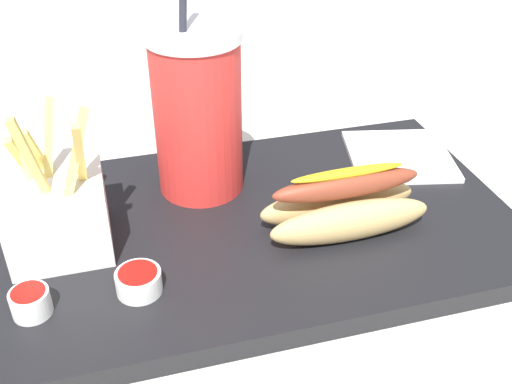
{
  "coord_description": "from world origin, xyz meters",
  "views": [
    {
      "loc": [
        0.13,
        0.47,
        0.37
      ],
      "look_at": [
        0.0,
        0.0,
        0.05
      ],
      "focal_mm": 43.29,
      "sensor_mm": 36.0,
      "label": 1
    }
  ],
  "objects_px": {
    "ketchup_cup_1": "(139,281)",
    "soda_cup": "(198,112)",
    "ketchup_cup_2": "(30,301)",
    "hot_dog_1": "(345,206)",
    "napkin_stack": "(399,156)",
    "fries_basket": "(57,209)"
  },
  "relations": [
    {
      "from": "ketchup_cup_1",
      "to": "ketchup_cup_2",
      "type": "bearing_deg",
      "value": 2.02
    },
    {
      "from": "ketchup_cup_2",
      "to": "napkin_stack",
      "type": "height_order",
      "value": "ketchup_cup_2"
    },
    {
      "from": "soda_cup",
      "to": "hot_dog_1",
      "type": "distance_m",
      "value": 0.17
    },
    {
      "from": "fries_basket",
      "to": "hot_dog_1",
      "type": "xyz_separation_m",
      "value": [
        -0.25,
        0.05,
        -0.01
      ]
    },
    {
      "from": "ketchup_cup_2",
      "to": "hot_dog_1",
      "type": "bearing_deg",
      "value": -172.2
    },
    {
      "from": "ketchup_cup_1",
      "to": "ketchup_cup_2",
      "type": "xyz_separation_m",
      "value": [
        0.08,
        0.0,
        0.0
      ]
    },
    {
      "from": "soda_cup",
      "to": "ketchup_cup_2",
      "type": "xyz_separation_m",
      "value": [
        0.17,
        0.15,
        -0.07
      ]
    },
    {
      "from": "soda_cup",
      "to": "ketchup_cup_1",
      "type": "relative_size",
      "value": 6.76
    },
    {
      "from": "ketchup_cup_1",
      "to": "ketchup_cup_2",
      "type": "relative_size",
      "value": 1.22
    },
    {
      "from": "ketchup_cup_2",
      "to": "fries_basket",
      "type": "bearing_deg",
      "value": -106.77
    },
    {
      "from": "soda_cup",
      "to": "napkin_stack",
      "type": "bearing_deg",
      "value": 179.01
    },
    {
      "from": "fries_basket",
      "to": "hot_dog_1",
      "type": "height_order",
      "value": "fries_basket"
    },
    {
      "from": "soda_cup",
      "to": "ketchup_cup_2",
      "type": "bearing_deg",
      "value": 41.72
    },
    {
      "from": "soda_cup",
      "to": "fries_basket",
      "type": "xyz_separation_m",
      "value": [
        0.14,
        0.06,
        -0.05
      ]
    },
    {
      "from": "ketchup_cup_1",
      "to": "soda_cup",
      "type": "bearing_deg",
      "value": -119.22
    },
    {
      "from": "fries_basket",
      "to": "hot_dog_1",
      "type": "distance_m",
      "value": 0.26
    },
    {
      "from": "soda_cup",
      "to": "napkin_stack",
      "type": "relative_size",
      "value": 2.29
    },
    {
      "from": "fries_basket",
      "to": "napkin_stack",
      "type": "distance_m",
      "value": 0.37
    },
    {
      "from": "hot_dog_1",
      "to": "ketchup_cup_1",
      "type": "xyz_separation_m",
      "value": [
        0.2,
        0.04,
        -0.01
      ]
    },
    {
      "from": "ketchup_cup_2",
      "to": "napkin_stack",
      "type": "distance_m",
      "value": 0.42
    },
    {
      "from": "ketchup_cup_2",
      "to": "napkin_stack",
      "type": "bearing_deg",
      "value": -159.77
    },
    {
      "from": "fries_basket",
      "to": "ketchup_cup_2",
      "type": "bearing_deg",
      "value": 73.23
    }
  ]
}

